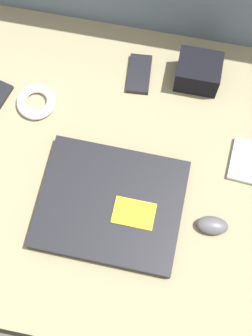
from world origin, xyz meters
name	(u,v)px	position (x,y,z in m)	size (l,w,h in m)	color
ground_plane	(126,187)	(0.00, 0.00, 0.00)	(8.00, 8.00, 0.00)	#4C4742
couch_seat	(126,179)	(0.00, 0.00, 0.06)	(1.17, 0.77, 0.13)	#847A5B
laptop	(111,204)	(-0.02, -0.09, 0.14)	(0.32, 0.26, 0.03)	black
computer_mouse	(212,225)	(0.21, -0.09, 0.14)	(0.07, 0.04, 0.03)	#4C4C51
phone_silver	(246,161)	(0.27, 0.08, 0.13)	(0.07, 0.11, 0.01)	silver
phone_small	(139,74)	(-0.02, 0.25, 0.13)	(0.06, 0.11, 0.01)	black
camera_pouch	(198,72)	(0.12, 0.27, 0.16)	(0.10, 0.09, 0.07)	black
cable_coil	(36,102)	(-0.24, 0.13, 0.14)	(0.09, 0.09, 0.02)	white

